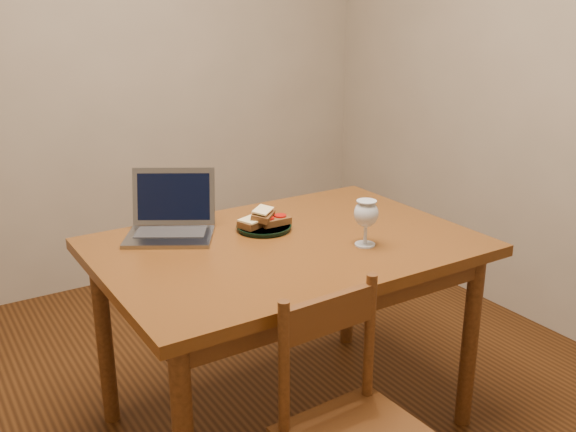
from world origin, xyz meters
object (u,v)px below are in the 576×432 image
milk_glass (366,223)px  laptop (172,217)px  plate (264,227)px  table (286,264)px  chair (354,422)px

milk_glass → laptop: laptop is taller
plate → milk_glass: milk_glass is taller
table → plate: 0.18m
table → milk_glass: milk_glass is taller
chair → milk_glass: bearing=47.3°
milk_glass → laptop: size_ratio=0.41×
table → milk_glass: 0.32m
plate → laptop: size_ratio=0.51×
milk_glass → laptop: bearing=136.9°
plate → milk_glass: size_ratio=1.25×
chair → laptop: bearing=96.1°
chair → laptop: (-0.14, 0.93, 0.36)m
plate → laptop: 0.34m
table → plate: bearing=90.9°
plate → table: bearing=-89.1°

